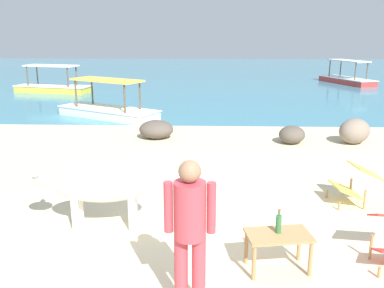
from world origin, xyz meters
TOP-DOWN VIEW (x-y plane):
  - sand_beach at (0.00, 0.00)m, footprint 18.00×14.00m
  - water_surface at (0.00, 22.00)m, footprint 60.00×36.00m
  - cow at (-1.73, 0.15)m, footprint 1.86×0.66m
  - low_bench_table at (0.67, -0.90)m, footprint 0.82×0.55m
  - bottle at (0.67, -0.87)m, footprint 0.07×0.07m
  - deck_chair_near at (2.29, 1.17)m, footprint 0.82×0.61m
  - person_standing at (-0.35, -1.68)m, footprint 0.51×0.32m
  - shore_rock_large at (-1.56, 5.44)m, footprint 0.94×0.83m
  - shore_rock_medium at (2.00, 5.05)m, footprint 0.95×0.96m
  - shore_rock_small at (3.60, 5.09)m, footprint 1.10×1.05m
  - boat_red at (7.65, 18.31)m, footprint 2.42×3.84m
  - boat_white at (-3.55, 8.37)m, footprint 3.77×2.80m
  - boat_yellow at (-7.62, 14.31)m, footprint 3.84×1.95m

SIDE VIEW (x-z plane):
  - water_surface at x=0.00m, z-range -0.01..0.01m
  - sand_beach at x=0.00m, z-range 0.00..0.04m
  - shore_rock_medium at x=2.00m, z-range 0.04..0.50m
  - shore_rock_large at x=-1.56m, z-range 0.04..0.54m
  - boat_red at x=7.65m, z-range -0.35..0.94m
  - boat_white at x=-3.55m, z-range -0.35..0.94m
  - boat_yellow at x=-7.62m, z-range -0.35..0.94m
  - shore_rock_small at x=3.60m, z-range 0.04..0.69m
  - deck_chair_near at x=2.29m, z-range 0.08..0.77m
  - low_bench_table at x=0.67m, z-range 0.20..0.67m
  - bottle at x=0.67m, z-range 0.49..0.78m
  - cow at x=-1.73m, z-range 0.21..1.25m
  - person_standing at x=-0.35m, z-range 0.18..1.80m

